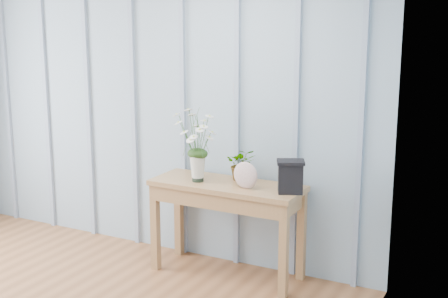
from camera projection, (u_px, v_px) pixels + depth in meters
The scene contains 6 objects.
room_shell at pixel (40, 21), 3.98m from camera, with size 4.00×4.50×2.50m.
sideboard at pixel (227, 197), 4.84m from camera, with size 1.20×0.45×0.75m.
daisy_vase at pixel (197, 136), 4.80m from camera, with size 0.41×0.31×0.58m.
spider_plant at pixel (241, 164), 4.89m from camera, with size 0.23×0.20×0.26m, color #1A3711.
felt_disc_vessel at pixel (246, 175), 4.65m from camera, with size 0.21×0.06×0.21m, color #905862.
carved_box at pixel (290, 176), 4.54m from camera, with size 0.25×0.22×0.24m.
Camera 1 is at (2.92, -2.14, 2.04)m, focal length 50.00 mm.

